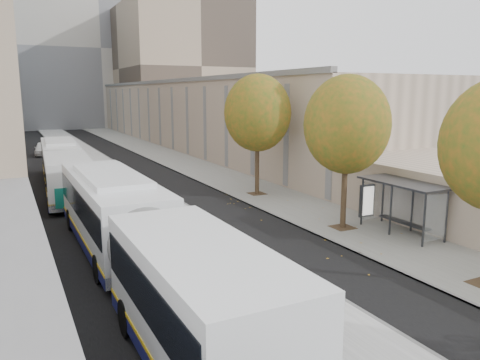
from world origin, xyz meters
TOP-DOWN VIEW (x-y plane):
  - bus_platform at (-3.88, 35.00)m, footprint 4.25×150.00m
  - sidewalk at (4.12, 35.00)m, footprint 4.75×150.00m
  - building_tan at (15.50, 64.00)m, footprint 18.00×92.00m
  - building_far_block at (6.00, 96.00)m, footprint 30.00×18.00m
  - bus_shelter at (5.69, 10.96)m, footprint 1.90×4.40m
  - tree_c at (3.60, 13.00)m, footprint 4.20×4.20m
  - tree_d at (3.60, 22.00)m, footprint 4.40×4.40m
  - bus_near at (-7.36, 10.87)m, footprint 2.92×19.19m
  - bus_far at (-7.73, 30.26)m, footprint 3.53×17.73m
  - distant_car at (-7.64, 50.41)m, footprint 2.17×4.48m

SIDE VIEW (x-z plane):
  - sidewalk at x=4.12m, z-range 0.00..0.08m
  - bus_platform at x=-3.88m, z-range 0.00..0.15m
  - distant_car at x=-7.64m, z-range 0.00..1.47m
  - bus_far at x=-7.73m, z-range 0.14..3.07m
  - bus_near at x=-7.36m, z-range 0.15..3.34m
  - bus_shelter at x=5.69m, z-range 0.92..3.45m
  - building_tan at x=15.50m, z-range 0.00..8.00m
  - tree_c at x=3.60m, z-range 1.61..8.89m
  - tree_d at x=3.60m, z-range 1.67..9.27m
  - building_far_block at x=6.00m, z-range 0.00..30.00m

